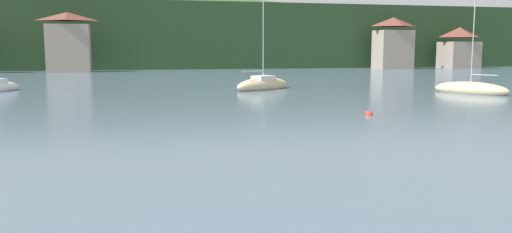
% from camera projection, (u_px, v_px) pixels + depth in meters
% --- Properties ---
extents(wooded_hillside, '(352.00, 70.75, 30.44)m').
position_uv_depth(wooded_hillside, '(66.00, 43.00, 125.83)').
color(wooded_hillside, '#264223').
rests_on(wooded_hillside, ground_plane).
extents(shore_building_westcentral, '(6.92, 4.00, 9.45)m').
position_uv_depth(shore_building_westcentral, '(68.00, 43.00, 81.86)').
color(shore_building_westcentral, gray).
rests_on(shore_building_westcentral, ground_plane).
extents(shore_building_central, '(6.60, 5.02, 9.47)m').
position_uv_depth(shore_building_central, '(393.00, 44.00, 95.56)').
color(shore_building_central, gray).
rests_on(shore_building_central, ground_plane).
extents(shore_building_eastcentral, '(6.53, 5.83, 7.82)m').
position_uv_depth(shore_building_eastcentral, '(459.00, 48.00, 99.34)').
color(shore_building_eastcentral, gray).
rests_on(shore_building_eastcentral, ground_plane).
extents(sailboat_far_0, '(4.48, 6.52, 8.52)m').
position_uv_depth(sailboat_far_0, '(470.00, 89.00, 42.91)').
color(sailboat_far_0, '#CCBC8E').
rests_on(sailboat_far_0, ground_plane).
extents(sailboat_far_5, '(6.60, 5.43, 9.13)m').
position_uv_depth(sailboat_far_5, '(263.00, 85.00, 47.07)').
color(sailboat_far_5, '#CCBC8E').
rests_on(sailboat_far_5, ground_plane).
extents(mooring_buoy_near, '(0.46, 0.46, 0.46)m').
position_uv_depth(mooring_buoy_near, '(369.00, 115.00, 28.88)').
color(mooring_buoy_near, red).
rests_on(mooring_buoy_near, ground_plane).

